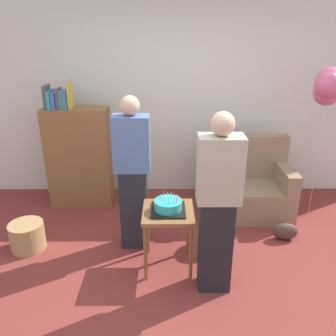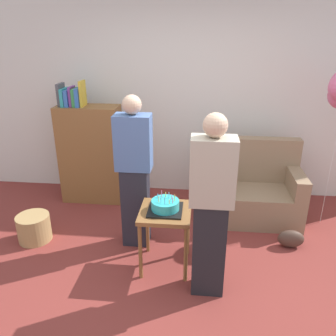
{
  "view_description": "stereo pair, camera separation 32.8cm",
  "coord_description": "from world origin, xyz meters",
  "px_view_note": "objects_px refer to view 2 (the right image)",
  "views": [
    {
      "loc": [
        -0.15,
        -2.54,
        2.19
      ],
      "look_at": [
        -0.14,
        0.5,
        0.95
      ],
      "focal_mm": 36.22,
      "sensor_mm": 36.0,
      "label": 1
    },
    {
      "loc": [
        0.17,
        -2.52,
        2.19
      ],
      "look_at": [
        -0.14,
        0.5,
        0.95
      ],
      "focal_mm": 36.22,
      "sensor_mm": 36.0,
      "label": 2
    }
  ],
  "objects_px": {
    "person_holding_cake": "(211,208)",
    "side_table": "(165,219)",
    "bookshelf": "(91,152)",
    "wicker_basket": "(34,228)",
    "handbag": "(291,239)",
    "birthday_cake": "(165,206)",
    "couch": "(253,191)",
    "person_blowing_candles": "(134,173)"
  },
  "relations": [
    {
      "from": "side_table",
      "to": "person_holding_cake",
      "type": "relative_size",
      "value": 0.38
    },
    {
      "from": "side_table",
      "to": "person_blowing_candles",
      "type": "distance_m",
      "value": 0.6
    },
    {
      "from": "couch",
      "to": "birthday_cake",
      "type": "relative_size",
      "value": 3.44
    },
    {
      "from": "person_blowing_candles",
      "to": "wicker_basket",
      "type": "distance_m",
      "value": 1.34
    },
    {
      "from": "bookshelf",
      "to": "birthday_cake",
      "type": "relative_size",
      "value": 5.04
    },
    {
      "from": "side_table",
      "to": "birthday_cake",
      "type": "height_order",
      "value": "birthday_cake"
    },
    {
      "from": "bookshelf",
      "to": "side_table",
      "type": "relative_size",
      "value": 2.6
    },
    {
      "from": "bookshelf",
      "to": "person_holding_cake",
      "type": "relative_size",
      "value": 0.99
    },
    {
      "from": "couch",
      "to": "person_blowing_candles",
      "type": "bearing_deg",
      "value": -151.49
    },
    {
      "from": "handbag",
      "to": "bookshelf",
      "type": "bearing_deg",
      "value": 159.81
    },
    {
      "from": "birthday_cake",
      "to": "person_holding_cake",
      "type": "relative_size",
      "value": 0.2
    },
    {
      "from": "bookshelf",
      "to": "person_holding_cake",
      "type": "distance_m",
      "value": 2.27
    },
    {
      "from": "side_table",
      "to": "wicker_basket",
      "type": "distance_m",
      "value": 1.58
    },
    {
      "from": "bookshelf",
      "to": "wicker_basket",
      "type": "distance_m",
      "value": 1.23
    },
    {
      "from": "bookshelf",
      "to": "birthday_cake",
      "type": "distance_m",
      "value": 1.77
    },
    {
      "from": "birthday_cake",
      "to": "wicker_basket",
      "type": "relative_size",
      "value": 0.89
    },
    {
      "from": "person_holding_cake",
      "to": "side_table",
      "type": "bearing_deg",
      "value": -45.32
    },
    {
      "from": "person_blowing_candles",
      "to": "bookshelf",
      "type": "bearing_deg",
      "value": 133.49
    },
    {
      "from": "wicker_basket",
      "to": "couch",
      "type": "bearing_deg",
      "value": 17.88
    },
    {
      "from": "birthday_cake",
      "to": "person_blowing_candles",
      "type": "height_order",
      "value": "person_blowing_candles"
    },
    {
      "from": "person_blowing_candles",
      "to": "wicker_basket",
      "type": "bearing_deg",
      "value": -171.75
    },
    {
      "from": "couch",
      "to": "birthday_cake",
      "type": "xyz_separation_m",
      "value": [
        -0.98,
        -1.09,
        0.33
      ]
    },
    {
      "from": "couch",
      "to": "person_holding_cake",
      "type": "height_order",
      "value": "person_holding_cake"
    },
    {
      "from": "birthday_cake",
      "to": "person_blowing_candles",
      "type": "relative_size",
      "value": 0.2
    },
    {
      "from": "couch",
      "to": "person_holding_cake",
      "type": "distance_m",
      "value": 1.58
    },
    {
      "from": "birthday_cake",
      "to": "handbag",
      "type": "xyz_separation_m",
      "value": [
        1.32,
        0.44,
        -0.57
      ]
    },
    {
      "from": "couch",
      "to": "person_blowing_candles",
      "type": "height_order",
      "value": "person_blowing_candles"
    },
    {
      "from": "person_blowing_candles",
      "to": "handbag",
      "type": "height_order",
      "value": "person_blowing_candles"
    },
    {
      "from": "couch",
      "to": "side_table",
      "type": "relative_size",
      "value": 1.77
    },
    {
      "from": "bookshelf",
      "to": "person_blowing_candles",
      "type": "height_order",
      "value": "person_blowing_candles"
    },
    {
      "from": "person_blowing_candles",
      "to": "side_table",
      "type": "bearing_deg",
      "value": -41.31
    },
    {
      "from": "wicker_basket",
      "to": "handbag",
      "type": "distance_m",
      "value": 2.82
    },
    {
      "from": "bookshelf",
      "to": "handbag",
      "type": "relative_size",
      "value": 5.76
    },
    {
      "from": "wicker_basket",
      "to": "handbag",
      "type": "bearing_deg",
      "value": 3.01
    },
    {
      "from": "side_table",
      "to": "person_holding_cake",
      "type": "xyz_separation_m",
      "value": [
        0.41,
        -0.3,
        0.31
      ]
    },
    {
      "from": "couch",
      "to": "side_table",
      "type": "bearing_deg",
      "value": -131.83
    },
    {
      "from": "bookshelf",
      "to": "handbag",
      "type": "height_order",
      "value": "bookshelf"
    },
    {
      "from": "person_blowing_candles",
      "to": "wicker_basket",
      "type": "relative_size",
      "value": 4.53
    },
    {
      "from": "side_table",
      "to": "bookshelf",
      "type": "bearing_deg",
      "value": 130.48
    },
    {
      "from": "person_holding_cake",
      "to": "handbag",
      "type": "relative_size",
      "value": 5.82
    },
    {
      "from": "couch",
      "to": "birthday_cake",
      "type": "distance_m",
      "value": 1.51
    },
    {
      "from": "couch",
      "to": "bookshelf",
      "type": "xyz_separation_m",
      "value": [
        -2.13,
        0.25,
        0.34
      ]
    }
  ]
}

